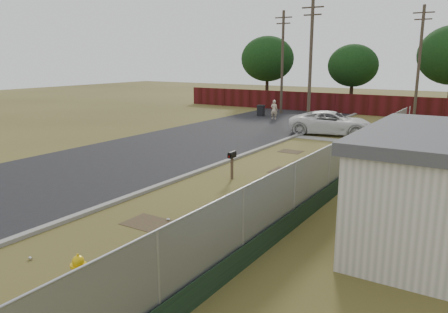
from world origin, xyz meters
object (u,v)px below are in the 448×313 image
Objects in this scene: mailbox at (232,157)px; trash_bin at (261,110)px; pickup_truck at (332,123)px; pedestrian at (274,110)px; fire_hydrant at (79,276)px.

trash_bin is at bearing 114.32° from mailbox.
pickup_truck reaches higher than mailbox.
pedestrian is at bearing 41.94° from pickup_truck.
pedestrian reaches higher than fire_hydrant.
trash_bin is at bearing 110.39° from fire_hydrant.
pedestrian is 1.69× the size of trash_bin.
fire_hydrant is at bearing 101.43° from pedestrian.
trash_bin is (-1.94, 1.39, -0.31)m from pedestrian.
pickup_truck is at bearing 95.47° from fire_hydrant.
mailbox reaches higher than fire_hydrant.
mailbox is at bearing 102.05° from fire_hydrant.
mailbox is 0.21× the size of pickup_truck.
pedestrian is at bearing -35.56° from trash_bin.
mailbox is at bearing -65.68° from trash_bin.
mailbox is (-2.03, 9.52, 0.49)m from fire_hydrant.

